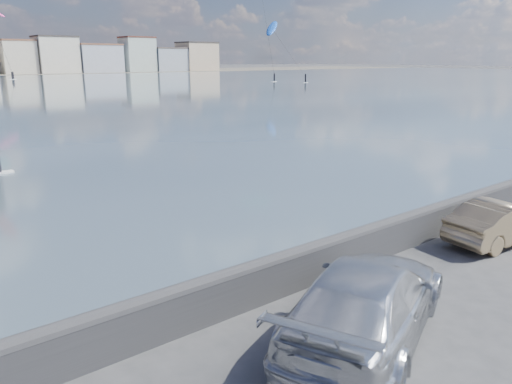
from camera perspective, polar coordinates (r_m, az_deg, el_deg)
ground at (r=10.03m, az=10.39°, el=-18.00°), size 700.00×700.00×0.00m
seawall at (r=11.44m, az=0.17°, el=-10.01°), size 400.00×0.36×1.08m
car_silver at (r=10.26m, az=12.53°, el=-12.05°), size 6.09×4.33×1.64m
car_champagne at (r=16.83m, az=26.31°, el=-3.05°), size 4.08×1.84×1.30m
kitesurfer_16 at (r=129.56m, az=1.88°, el=18.13°), size 7.97×19.51×15.01m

